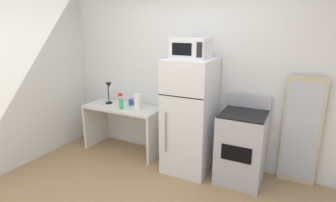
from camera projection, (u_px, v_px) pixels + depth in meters
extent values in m
cube|color=silver|center=(197.00, 74.00, 3.90)|extent=(5.00, 0.10, 2.60)
cube|color=silver|center=(123.00, 107.00, 4.24)|extent=(1.24, 0.54, 0.04)
cube|color=silver|center=(96.00, 124.00, 4.60)|extent=(0.04, 0.54, 0.71)
cube|color=silver|center=(157.00, 136.00, 4.08)|extent=(0.04, 0.54, 0.71)
cylinder|color=black|center=(109.00, 103.00, 4.39)|extent=(0.11, 0.11, 0.02)
cylinder|color=black|center=(109.00, 95.00, 4.36)|extent=(0.02, 0.02, 0.26)
cone|color=black|center=(109.00, 85.00, 4.28)|extent=(0.10, 0.10, 0.08)
cylinder|color=white|center=(138.00, 102.00, 4.03)|extent=(0.11, 0.11, 0.24)
cylinder|color=#264C99|center=(131.00, 102.00, 4.29)|extent=(0.08, 0.08, 0.09)
cylinder|color=green|center=(121.00, 104.00, 4.07)|extent=(0.06, 0.06, 0.16)
cylinder|color=white|center=(121.00, 97.00, 4.04)|extent=(0.02, 0.02, 0.04)
cube|color=red|center=(120.00, 95.00, 4.02)|extent=(0.06, 0.03, 0.04)
cube|color=white|center=(190.00, 116.00, 3.67)|extent=(0.61, 0.66, 1.56)
cube|color=black|center=(180.00, 97.00, 3.30)|extent=(0.60, 0.00, 0.01)
cylinder|color=gray|center=(166.00, 133.00, 3.50)|extent=(0.02, 0.02, 0.55)
cube|color=silver|center=(191.00, 48.00, 3.41)|extent=(0.46, 0.34, 0.26)
cube|color=black|center=(182.00, 49.00, 3.29)|extent=(0.26, 0.01, 0.15)
cube|color=black|center=(199.00, 50.00, 3.19)|extent=(0.07, 0.01, 0.18)
cube|color=#B7B7BC|center=(241.00, 148.00, 3.47)|extent=(0.57, 0.60, 0.90)
cube|color=black|center=(244.00, 114.00, 3.35)|extent=(0.54, 0.58, 0.02)
cube|color=#B7B7BC|center=(249.00, 101.00, 3.57)|extent=(0.57, 0.04, 0.18)
cube|color=black|center=(236.00, 154.00, 3.20)|extent=(0.36, 0.01, 0.20)
cube|color=#C6B793|center=(301.00, 132.00, 3.34)|extent=(0.44, 0.03, 1.40)
cube|color=#B2BCC6|center=(301.00, 132.00, 3.33)|extent=(0.39, 0.00, 1.26)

